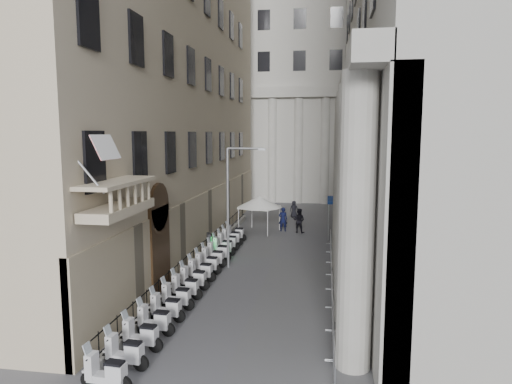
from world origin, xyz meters
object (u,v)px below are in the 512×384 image
at_px(street_lamp, 232,198).
at_px(pedestrian_a, 283,219).
at_px(info_kiosk, 209,245).
at_px(pedestrian_b, 299,221).
at_px(security_tent, 257,201).

relative_size(street_lamp, pedestrian_a, 3.63).
relative_size(info_kiosk, pedestrian_b, 0.81).
bearing_deg(street_lamp, info_kiosk, 135.83).
bearing_deg(street_lamp, pedestrian_b, 72.87).
relative_size(security_tent, street_lamp, 0.50).
bearing_deg(pedestrian_b, info_kiosk, 75.41).
xyz_separation_m(security_tent, pedestrian_b, (3.51, -0.24, -1.46)).
relative_size(street_lamp, pedestrian_b, 3.63).
bearing_deg(info_kiosk, security_tent, 58.94).
height_order(security_tent, info_kiosk, security_tent).
bearing_deg(info_kiosk, pedestrian_b, 38.38).
bearing_deg(pedestrian_b, pedestrian_a, 2.19).
bearing_deg(pedestrian_a, street_lamp, 75.53).
height_order(security_tent, pedestrian_b, security_tent).
height_order(street_lamp, info_kiosk, street_lamp).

